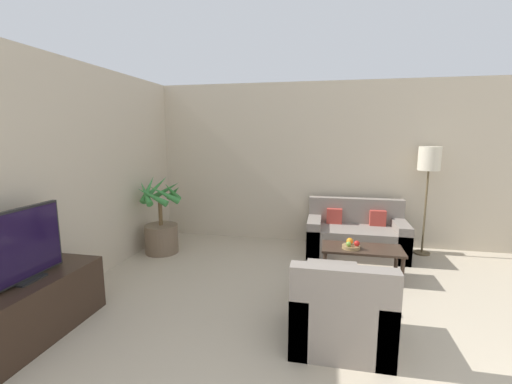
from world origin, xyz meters
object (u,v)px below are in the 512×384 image
floor_lamp (429,164)px  coffee_table (362,252)px  apple_green (349,244)px  tv_console (31,310)px  orange_fruit (350,241)px  potted_palm (161,227)px  sofa_loveseat (356,236)px  armchair (340,314)px  fruit_bowl (351,247)px  television (24,245)px  ottoman (331,284)px  apple_red (357,243)px

floor_lamp → coffee_table: floor_lamp is taller
coffee_table → apple_green: (-0.18, -0.12, 0.13)m
tv_console → orange_fruit: tv_console is taller
potted_palm → sofa_loveseat: potted_palm is taller
sofa_loveseat → armchair: size_ratio=1.74×
sofa_loveseat → orange_fruit: sofa_loveseat is taller
orange_fruit → armchair: bearing=-96.1°
floor_lamp → coffee_table: (-1.02, -1.13, -1.06)m
fruit_bowl → apple_green: bearing=-121.4°
coffee_table → floor_lamp: bearing=47.8°
tv_console → orange_fruit: bearing=34.5°
tv_console → armchair: bearing=10.3°
potted_palm → sofa_loveseat: (2.99, 0.57, -0.14)m
television → tv_console: bearing=180.0°
tv_console → orange_fruit: 3.53m
apple_green → armchair: (-0.14, -1.40, -0.20)m
sofa_loveseat → fruit_bowl: size_ratio=6.48×
potted_palm → orange_fruit: size_ratio=14.28×
fruit_bowl → armchair: 1.48m
potted_palm → floor_lamp: size_ratio=0.74×
ottoman → tv_console: bearing=-154.3°
tv_console → floor_lamp: floor_lamp is taller
potted_palm → fruit_bowl: (2.85, -0.42, 0.00)m
sofa_loveseat → ottoman: size_ratio=2.62×
floor_lamp → orange_fruit: (-1.18, -1.15, -0.92)m
television → coffee_table: 3.71m
fruit_bowl → ottoman: size_ratio=0.41×
tv_console → fruit_bowl: tv_console is taller
tv_console → coffee_table: bearing=33.4°
apple_green → orange_fruit: orange_fruit is taller
tv_console → apple_red: 3.57m
apple_red → orange_fruit: (-0.08, 0.05, 0.01)m
sofa_loveseat → apple_green: sofa_loveseat is taller
television → ottoman: television is taller
fruit_bowl → ottoman: bearing=-109.8°
tv_console → floor_lamp: size_ratio=0.83×
sofa_loveseat → armchair: bearing=-97.3°
potted_palm → fruit_bowl: potted_palm is taller
tv_console → apple_red: bearing=33.0°
television → apple_red: size_ratio=11.01×
potted_palm → orange_fruit: potted_palm is taller
potted_palm → armchair: potted_palm is taller
potted_palm → apple_red: (2.92, -0.44, 0.06)m
television → orange_fruit: (2.90, 2.00, -0.40)m
television → apple_red: television is taller
coffee_table → apple_red: size_ratio=14.25×
floor_lamp → orange_fruit: size_ratio=19.42×
sofa_loveseat → coffee_table: bearing=-89.7°
orange_fruit → armchair: (-0.16, -1.50, -0.21)m
potted_palm → armchair: bearing=-35.1°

